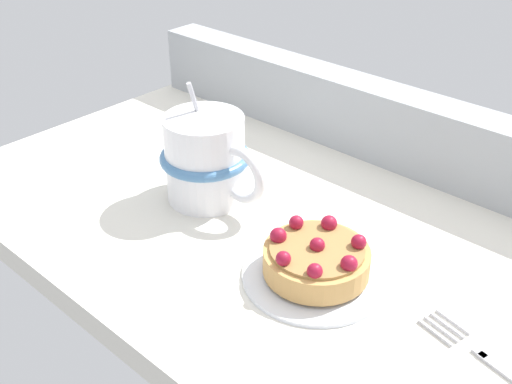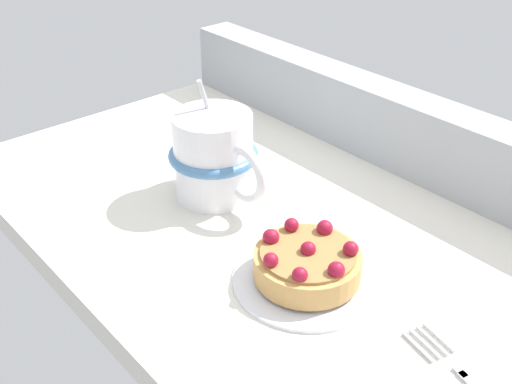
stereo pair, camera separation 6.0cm
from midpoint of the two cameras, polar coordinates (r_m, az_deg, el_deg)
The scene contains 5 objects.
ground_plane at distance 62.38cm, azimuth 2.95°, elevation -5.46°, with size 83.27×43.03×2.88cm, color silver.
window_rail_back at distance 72.96cm, azimuth 12.69°, elevation 5.00°, with size 81.60×5.10×8.75cm, color #9EA3A8.
dessert_plate at distance 56.58cm, azimuth 2.47°, elevation -7.65°, with size 13.36×13.36×0.75cm.
raspberry_tart at distance 55.45cm, azimuth 2.50°, elevation -6.19°, with size 9.60×9.60×3.72cm.
coffee_mug at distance 65.89cm, azimuth -7.12°, elevation 2.95°, with size 13.21×9.66×12.90cm.
Camera 1 is at (29.03, -41.03, 36.12)cm, focal length 43.54 mm.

